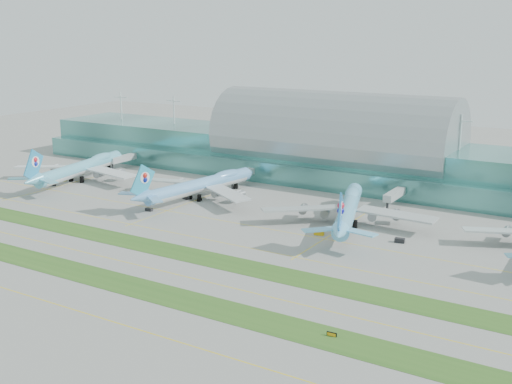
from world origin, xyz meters
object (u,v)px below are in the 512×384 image
Objects in this scene: airliner_b at (201,184)px; airliner_c at (348,208)px; terminal at (334,151)px; airliner_a at (81,167)px; taxiway_sign_east at (332,334)px.

airliner_b is 70.58m from airliner_c.
airliner_c is (37.24, -67.88, -7.87)m from terminal.
airliner_a is 196.23m from taxiway_sign_east.
airliner_a is at bearing 161.38° from airliner_c.
taxiway_sign_east is (70.84, -155.51, -13.69)m from terminal.
taxiway_sign_east is at bearing -65.51° from terminal.
taxiway_sign_east is (33.60, -87.63, -5.82)m from airliner_c.
terminal is 4.59× the size of airliner_b.
airliner_a reaches higher than airliner_c.
airliner_c is at bearing 107.07° from taxiway_sign_east.
airliner_a is at bearing 149.29° from taxiway_sign_east.
airliner_a reaches higher than taxiway_sign_east.
taxiway_sign_east is (175.05, -88.46, -6.06)m from airliner_a.
terminal is at bearing 21.85° from airliner_a.
airliner_b is 138.03m from taxiway_sign_east.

